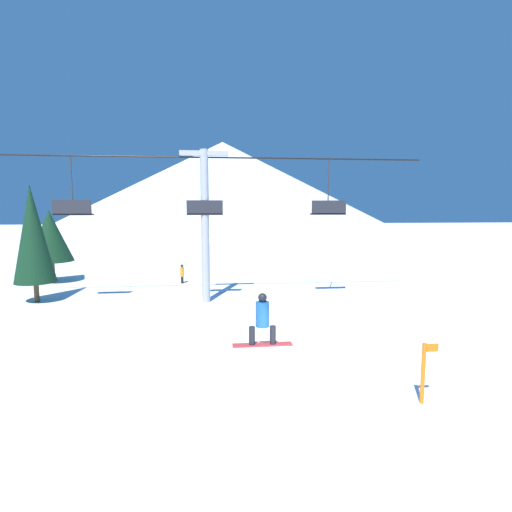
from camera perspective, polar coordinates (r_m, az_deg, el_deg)
ground_plane at (r=9.47m, az=10.03°, el=-24.01°), size 220.00×220.00×0.00m
mountain_ridge at (r=93.72m, az=-4.75°, el=9.99°), size 77.86×77.86×19.58m
snow_ramp at (r=9.09m, az=3.34°, el=-19.92°), size 2.86×3.34×1.50m
snowboarder at (r=9.82m, az=0.92°, el=-9.10°), size 1.47×0.33×1.30m
chairlift at (r=20.33m, az=-7.31°, el=6.05°), size 22.42×0.44×7.71m
pine_tree_near at (r=23.16m, az=-29.29°, el=2.73°), size 2.01×2.01×5.99m
pine_tree_far at (r=28.84m, az=-27.35°, el=2.56°), size 2.73×2.73×4.69m
trail_marker at (r=11.07m, az=22.84°, el=-14.95°), size 0.41×0.10×1.55m
distant_skier at (r=25.98m, az=-10.52°, el=-2.41°), size 0.24×0.24×1.23m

